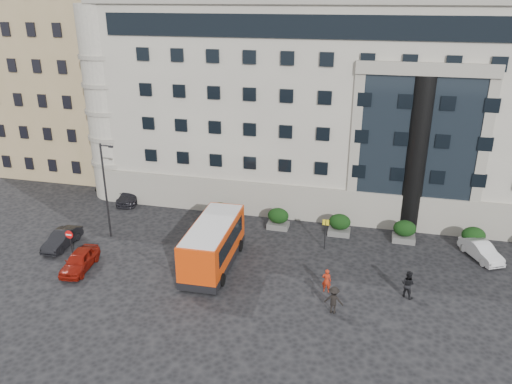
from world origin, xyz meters
TOP-DOWN VIEW (x-y plane):
  - ground at (0.00, 0.00)m, footprint 120.00×120.00m
  - civic_building at (6.00, 22.00)m, footprint 44.00×24.00m
  - entrance_column at (12.00, 10.30)m, footprint 1.80×1.80m
  - apartment_near at (-24.00, 20.00)m, footprint 14.00×14.00m
  - apartment_far at (-27.00, 38.00)m, footprint 13.00×13.00m
  - hedge_a at (-4.00, 7.80)m, footprint 1.80×1.26m
  - hedge_b at (1.20, 7.80)m, footprint 1.80×1.26m
  - hedge_c at (6.40, 7.80)m, footprint 1.80×1.26m
  - hedge_d at (11.60, 7.80)m, footprint 1.80×1.26m
  - hedge_e at (16.80, 7.80)m, footprint 1.80×1.26m
  - street_lamp at (-11.94, 3.00)m, footprint 1.16×0.18m
  - bus_stop_sign at (5.50, 5.00)m, footprint 0.50×0.08m
  - no_entry_sign at (-13.00, -1.04)m, footprint 0.64×0.16m
  - minibus at (-2.20, 0.50)m, footprint 3.17×8.11m
  - red_truck at (-17.49, 18.35)m, footprint 2.34×4.77m
  - parked_car_a at (-11.50, -2.35)m, footprint 2.12×4.30m
  - parked_car_b at (-14.81, 0.44)m, footprint 1.51×4.05m
  - parked_car_c at (-13.88, 10.38)m, footprint 2.59×4.83m
  - parked_car_d at (-17.00, 12.86)m, footprint 2.58×4.79m
  - white_taxi at (17.19, 6.29)m, footprint 3.06×4.19m
  - pedestrian_a at (6.29, -1.08)m, footprint 0.63×0.42m
  - pedestrian_b at (11.56, -0.41)m, footprint 1.17×1.08m
  - pedestrian_c at (6.98, -3.36)m, footprint 1.26×0.80m

SIDE VIEW (x-z plane):
  - ground at x=0.00m, z-range 0.00..0.00m
  - parked_car_d at x=-17.00m, z-range 0.00..1.28m
  - white_taxi at x=17.19m, z-range 0.00..1.32m
  - parked_car_b at x=-14.81m, z-range 0.00..1.32m
  - parked_car_c at x=-13.88m, z-range 0.00..1.33m
  - parked_car_a at x=-11.50m, z-range 0.00..1.41m
  - pedestrian_a at x=6.29m, z-range 0.00..1.71m
  - pedestrian_c at x=6.98m, z-range 0.00..1.85m
  - hedge_a at x=-4.00m, z-range 0.01..1.85m
  - hedge_b at x=1.20m, z-range 0.01..1.85m
  - hedge_c at x=6.40m, z-range 0.01..1.85m
  - hedge_d at x=11.60m, z-range 0.01..1.85m
  - hedge_e at x=16.80m, z-range 0.01..1.85m
  - pedestrian_b at x=11.56m, z-range 0.00..1.92m
  - red_truck at x=-17.49m, z-range 0.03..2.57m
  - no_entry_sign at x=-13.00m, z-range 0.49..2.81m
  - bus_stop_sign at x=5.50m, z-range 0.47..2.99m
  - minibus at x=-2.20m, z-range 0.17..3.52m
  - street_lamp at x=-11.94m, z-range 0.37..8.37m
  - entrance_column at x=12.00m, z-range 0.00..13.00m
  - civic_building at x=6.00m, z-range 0.00..18.00m
  - apartment_near at x=-24.00m, z-range 0.00..20.00m
  - apartment_far at x=-27.00m, z-range 0.00..22.00m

